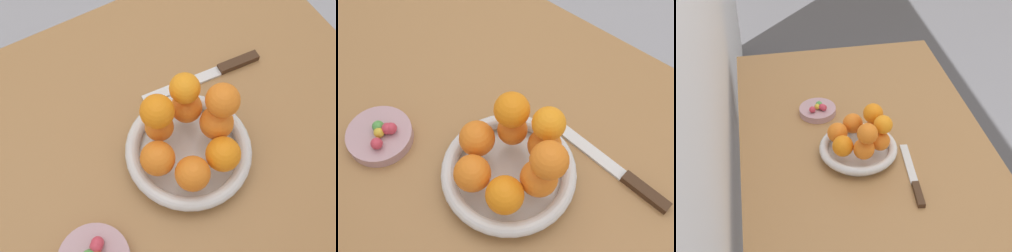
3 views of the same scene
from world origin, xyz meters
TOP-DOWN VIEW (x-y plane):
  - ground_plane at (0.00, 0.00)m, footprint 6.00×6.00m
  - dining_table at (0.00, 0.00)m, footprint 1.10×0.76m
  - fruit_bowl at (-0.11, 0.03)m, footprint 0.23×0.23m
  - orange_0 at (-0.05, 0.04)m, footprint 0.06×0.06m
  - orange_1 at (-0.09, 0.09)m, footprint 0.06×0.06m
  - orange_2 at (-0.15, 0.09)m, footprint 0.06×0.06m
  - orange_3 at (-0.17, 0.03)m, footprint 0.06×0.06m
  - orange_4 at (-0.14, -0.02)m, footprint 0.06×0.06m
  - orange_5 at (-0.08, -0.02)m, footprint 0.05×0.05m
  - orange_6 at (-0.18, 0.02)m, footprint 0.06×0.06m
  - orange_7 at (-0.14, -0.03)m, footprint 0.05×0.05m
  - orange_8 at (-0.08, -0.02)m, footprint 0.06×0.06m
  - candy_ball_3 at (0.11, 0.11)m, footprint 0.02×0.02m
  - candy_ball_4 at (0.10, 0.10)m, footprint 0.02×0.02m
  - knife at (-0.25, -0.10)m, footprint 0.26×0.04m

SIDE VIEW (x-z plane):
  - ground_plane at x=0.00m, z-range 0.00..0.00m
  - dining_table at x=0.00m, z-range 0.28..1.02m
  - knife at x=-0.25m, z-range 0.74..0.75m
  - fruit_bowl at x=-0.11m, z-range 0.74..0.78m
  - candy_ball_4 at x=0.10m, z-range 0.76..0.78m
  - candy_ball_3 at x=0.11m, z-range 0.76..0.78m
  - orange_5 at x=-0.08m, z-range 0.78..0.83m
  - orange_4 at x=-0.14m, z-range 0.78..0.84m
  - orange_1 at x=-0.09m, z-range 0.78..0.84m
  - orange_0 at x=-0.05m, z-range 0.78..0.84m
  - orange_2 at x=-0.15m, z-range 0.78..0.84m
  - orange_3 at x=-0.17m, z-range 0.78..0.84m
  - orange_8 at x=-0.08m, z-range 0.83..0.89m
  - orange_7 at x=-0.14m, z-range 0.84..0.89m
  - orange_6 at x=-0.18m, z-range 0.84..0.90m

